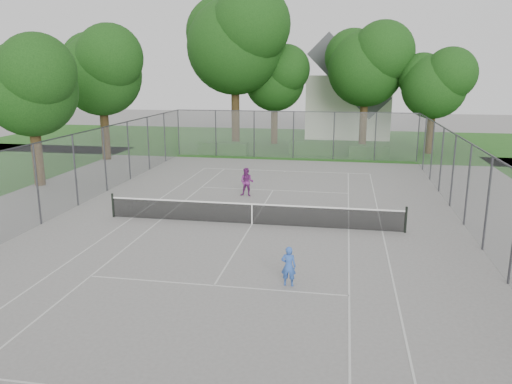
% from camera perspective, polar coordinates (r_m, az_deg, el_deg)
% --- Properties ---
extents(ground, '(120.00, 120.00, 0.00)m').
position_cam_1_polar(ground, '(21.57, -0.47, -3.72)').
color(ground, slate).
rests_on(ground, ground).
extents(grass_far, '(60.00, 20.00, 0.00)m').
position_cam_1_polar(grass_far, '(46.83, 5.40, 5.74)').
color(grass_far, '#1E4F16').
rests_on(grass_far, ground).
extents(court_markings, '(11.03, 23.83, 0.01)m').
position_cam_1_polar(court_markings, '(21.57, -0.47, -3.71)').
color(court_markings, beige).
rests_on(court_markings, ground).
extents(tennis_net, '(12.87, 0.10, 1.10)m').
position_cam_1_polar(tennis_net, '(21.42, -0.47, -2.42)').
color(tennis_net, black).
rests_on(tennis_net, ground).
extents(perimeter_fence, '(18.08, 34.08, 3.52)m').
position_cam_1_polar(perimeter_fence, '(21.10, -0.48, 0.97)').
color(perimeter_fence, '#38383D').
rests_on(perimeter_fence, ground).
extents(tree_far_left, '(9.18, 8.38, 13.20)m').
position_cam_1_polar(tree_far_left, '(43.19, -2.31, 17.19)').
color(tree_far_left, '#342513').
rests_on(tree_far_left, ground).
extents(tree_far_midleft, '(6.03, 5.51, 8.67)m').
position_cam_1_polar(tree_far_midleft, '(44.99, 2.24, 13.08)').
color(tree_far_midleft, '#342513').
rests_on(tree_far_midleft, ground).
extents(tree_far_midright, '(7.23, 6.60, 10.39)m').
position_cam_1_polar(tree_far_midright, '(43.43, 12.62, 14.31)').
color(tree_far_midright, '#342513').
rests_on(tree_far_midright, ground).
extents(tree_far_right, '(5.72, 5.22, 8.22)m').
position_cam_1_polar(tree_far_right, '(41.84, 19.84, 11.81)').
color(tree_far_right, '#342513').
rests_on(tree_far_right, ground).
extents(tree_side_back, '(6.72, 6.14, 9.66)m').
position_cam_1_polar(tree_side_back, '(38.39, -17.27, 13.39)').
color(tree_side_back, '#342513').
rests_on(tree_side_back, ground).
extents(tree_side_front, '(5.88, 5.37, 8.45)m').
position_cam_1_polar(tree_side_front, '(30.79, -24.40, 11.31)').
color(tree_side_front, '#342513').
rests_on(tree_side_front, ground).
extents(hedge_left, '(3.83, 1.15, 0.96)m').
position_cam_1_polar(hedge_left, '(39.57, -3.73, 5.01)').
color(hedge_left, '#204E19').
rests_on(hedge_left, ground).
extents(hedge_mid, '(3.53, 1.01, 1.11)m').
position_cam_1_polar(hedge_mid, '(39.55, 6.41, 5.06)').
color(hedge_mid, '#204E19').
rests_on(hedge_mid, ground).
extents(hedge_right, '(3.02, 1.11, 0.91)m').
position_cam_1_polar(hedge_right, '(39.11, 12.78, 4.55)').
color(hedge_right, '#204E19').
rests_on(hedge_right, ground).
extents(house, '(7.95, 6.16, 9.89)m').
position_cam_1_polar(house, '(50.82, 10.51, 10.71)').
color(house, silver).
rests_on(house, ground).
extents(girl_player, '(0.47, 0.32, 1.27)m').
position_cam_1_polar(girl_player, '(15.48, 3.74, -8.45)').
color(girl_player, blue).
rests_on(girl_player, ground).
extents(woman_player, '(0.77, 0.62, 1.51)m').
position_cam_1_polar(woman_player, '(26.22, -1.05, 1.14)').
color(woman_player, '#72266F').
rests_on(woman_player, ground).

